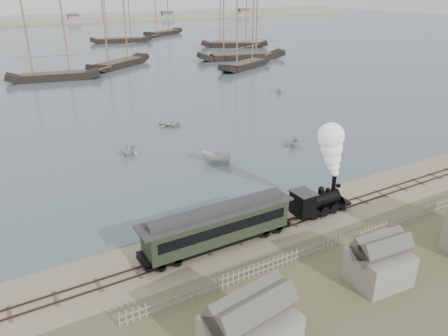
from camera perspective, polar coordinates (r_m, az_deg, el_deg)
ground at (r=41.56m, az=4.92°, el=-6.66°), size 600.00×600.00×0.00m
harbor_water at (r=201.42m, az=-25.17°, el=14.95°), size 600.00×336.00×0.06m
rail_track at (r=40.15m, az=6.57°, el=-7.80°), size 120.00×1.80×0.16m
picket_fence_west at (r=33.63m, az=2.63°, el=-14.53°), size 19.00×0.10×1.20m
picket_fence_east at (r=45.10m, az=23.83°, el=-6.19°), size 15.00×0.10×1.20m
shed_mid at (r=35.47m, az=19.24°, el=-13.76°), size 4.00×3.50×3.60m
far_spit at (r=280.81m, az=-27.24°, el=16.26°), size 500.00×20.00×1.80m
locomotive at (r=42.11m, az=13.63°, el=-0.84°), size 6.85×2.56×8.54m
passenger_coach at (r=36.29m, az=-0.79°, el=-7.47°), size 13.59×2.62×3.30m
beached_dinghy at (r=37.72m, az=-6.10°, el=-9.33°), size 3.15×4.15×0.81m
rowboat_1 at (r=57.75m, az=-12.37°, el=2.43°), size 3.55×3.66×1.47m
rowboat_2 at (r=53.69m, az=-1.05°, el=1.43°), size 3.87×3.79×1.52m
rowboat_3 at (r=68.69m, az=-6.99°, el=5.74°), size 4.21×4.31×0.73m
rowboat_4 at (r=60.19m, az=9.13°, el=3.55°), size 3.87×3.83×1.54m
rowboat_5 at (r=91.37m, az=7.22°, el=10.17°), size 3.37×2.40×1.22m
schooner_2 at (r=108.48m, az=-22.04°, el=15.77°), size 21.00×8.58×20.00m
schooner_3 at (r=122.03m, az=-13.88°, el=17.33°), size 21.01×16.94×20.00m
schooner_4 at (r=116.93m, az=2.90°, el=17.71°), size 19.99×12.55×20.00m
schooner_5 at (r=159.12m, az=1.39°, el=19.08°), size 22.66×16.99×20.00m
schooner_8 at (r=176.46m, az=-13.60°, el=18.86°), size 23.18×9.76×20.00m
schooner_9 at (r=200.94m, az=-8.05°, el=19.65°), size 22.16×15.84×20.00m
schooner_10 at (r=132.01m, az=2.37°, el=18.30°), size 26.83×11.95×20.00m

